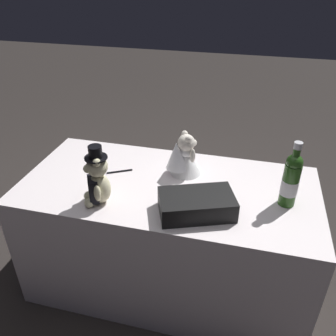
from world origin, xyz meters
name	(u,v)px	position (x,y,z in m)	size (l,w,h in m)	color
ground_plane	(168,278)	(0.00, 0.00, 0.00)	(12.00, 12.00, 0.00)	#2D2826
reception_table	(168,236)	(0.00, 0.00, 0.35)	(1.53, 0.73, 0.70)	white
teddy_bear_groom	(97,180)	(0.28, 0.22, 0.83)	(0.14, 0.13, 0.30)	beige
teddy_bear_bride	(183,156)	(-0.05, -0.13, 0.80)	(0.22, 0.20, 0.23)	white
champagne_bottle	(291,179)	(-0.58, 0.02, 0.84)	(0.08, 0.08, 0.33)	#27521A
signing_pen	(119,171)	(0.29, -0.05, 0.71)	(0.13, 0.08, 0.01)	black
gift_case_black	(197,204)	(-0.18, 0.19, 0.75)	(0.38, 0.30, 0.09)	black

